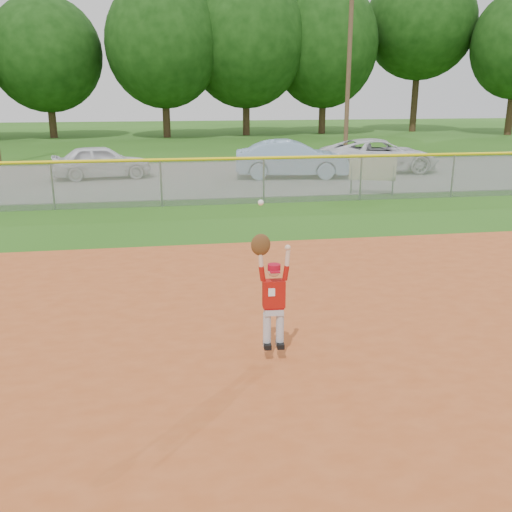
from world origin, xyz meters
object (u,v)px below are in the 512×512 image
Objects in this scene: car_white_a at (102,162)px; car_blue at (292,159)px; car_white_b at (379,155)px; ballplayer at (272,292)px; sponsor_sign at (373,169)px.

car_blue is (7.89, -1.10, 0.09)m from car_white_a.
car_white_b is 2.55× the size of ballplayer.
ballplayer is at bearing -116.18° from sponsor_sign.
car_white_b reaches higher than sponsor_sign.
sponsor_sign is 13.43m from ballplayer.
sponsor_sign is at bearing -127.42° from car_white_a.
sponsor_sign reaches higher than car_white_a.
ballplayer is (3.88, -17.58, 0.31)m from car_white_a.
car_white_a is at bearing 102.46° from ballplayer.
car_white_b is at bearing -98.24° from car_white_a.
car_blue is at bearing -105.99° from car_white_a.
car_white_a is 0.86× the size of car_blue.
car_white_a is 0.77× the size of car_white_b.
ballplayer is (-8.27, -17.54, 0.26)m from car_white_b.
ballplayer is at bearing -175.58° from car_white_a.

